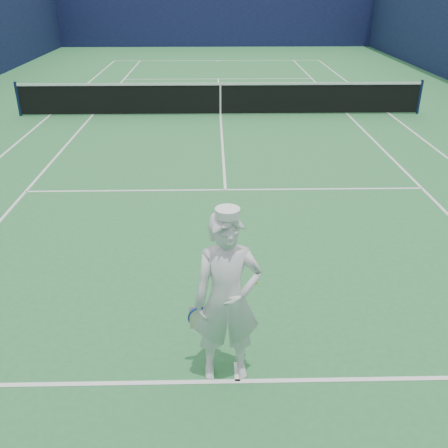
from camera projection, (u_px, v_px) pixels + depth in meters
The scene contains 5 objects.
ground at pixel (220, 115), 16.08m from camera, with size 80.00×80.00×0.00m, color #2C753C.
court_markings at pixel (220, 115), 16.08m from camera, with size 11.03×23.83×0.01m.
windscreen_fence at pixel (220, 50), 15.20m from camera, with size 20.12×36.12×4.00m.
tennis_net at pixel (220, 97), 15.84m from camera, with size 12.88×0.09×1.07m.
tennis_player at pixel (227, 299), 5.12m from camera, with size 0.82×0.53×2.00m.
Camera 1 is at (-0.24, -15.99, 3.93)m, focal length 40.00 mm.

